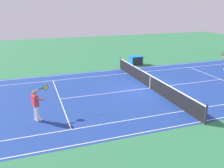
# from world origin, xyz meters

# --- Properties ---
(ground_plane) EXTENTS (60.00, 60.00, 0.00)m
(ground_plane) POSITION_xyz_m (0.00, 0.00, 0.00)
(ground_plane) COLOR #2D7247
(court_slab) EXTENTS (24.20, 11.40, 0.00)m
(court_slab) POSITION_xyz_m (0.00, 0.00, 0.00)
(court_slab) COLOR navy
(court_slab) RESTS_ON ground_plane
(court_line_markings) EXTENTS (23.85, 11.05, 0.01)m
(court_line_markings) POSITION_xyz_m (0.00, 0.00, 0.00)
(court_line_markings) COLOR white
(court_line_markings) RESTS_ON ground_plane
(tennis_net) EXTENTS (0.10, 11.70, 1.08)m
(tennis_net) POSITION_xyz_m (0.00, 0.00, 0.49)
(tennis_net) COLOR #2D2D33
(tennis_net) RESTS_ON ground_plane
(tennis_player_near) EXTENTS (0.94, 0.92, 1.70)m
(tennis_player_near) POSITION_xyz_m (7.87, 2.56, 0.93)
(tennis_player_near) COLOR white
(tennis_player_near) RESTS_ON ground_plane
(tennis_ball) EXTENTS (0.07, 0.07, 0.07)m
(tennis_ball) POSITION_xyz_m (4.67, 2.92, 0.03)
(tennis_ball) COLOR #CCE01E
(tennis_ball) RESTS_ON ground_plane
(equipment_cart_tarped) EXTENTS (1.25, 0.84, 0.85)m
(equipment_cart_tarped) POSITION_xyz_m (-2.05, -6.81, 0.44)
(equipment_cart_tarped) COLOR #2D2D33
(equipment_cart_tarped) RESTS_ON ground_plane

